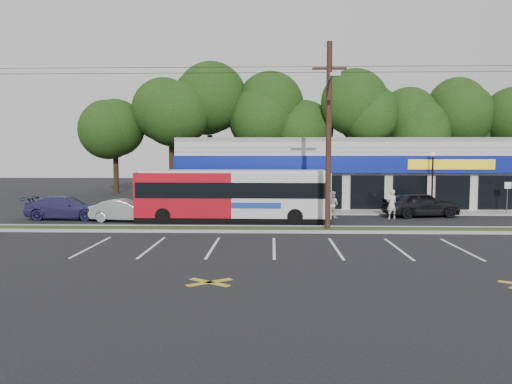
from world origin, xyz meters
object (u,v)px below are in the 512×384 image
object	(u,v)px
car_silver	(125,210)
pedestrian_a	(392,204)
utility_pole	(326,129)
pedestrian_b	(332,205)
lamp_post	(432,175)
car_blue	(66,208)
car_dark	(421,204)
sign_post	(507,192)
metrobus	(233,194)

from	to	relation	value
car_silver	pedestrian_a	size ratio (longest dim) A/B	2.18
utility_pole	pedestrian_b	xyz separation A→B (m)	(1.06, 5.47, -4.55)
lamp_post	pedestrian_a	world-z (taller)	lamp_post
lamp_post	car_blue	size ratio (longest dim) A/B	0.85
lamp_post	car_dark	xyz separation A→B (m)	(-1.23, -1.61, -1.83)
utility_pole	sign_post	bearing A→B (deg)	30.15
sign_post	utility_pole	bearing A→B (deg)	-149.85
lamp_post	car_blue	distance (m)	24.34
pedestrian_b	car_blue	bearing A→B (deg)	38.38
utility_pole	lamp_post	size ratio (longest dim) A/B	11.76
car_dark	car_blue	size ratio (longest dim) A/B	0.98
car_blue	car_dark	bearing A→B (deg)	-84.27
lamp_post	car_blue	xyz separation A→B (m)	(-24.00, -3.54, -1.94)
car_dark	lamp_post	bearing A→B (deg)	-47.46
lamp_post	pedestrian_a	distance (m)	4.74
lamp_post	metrobus	distance (m)	14.06
utility_pole	pedestrian_a	size ratio (longest dim) A/B	26.63
metrobus	car_silver	distance (m)	6.73
lamp_post	car_dark	distance (m)	2.73
lamp_post	pedestrian_b	world-z (taller)	lamp_post
utility_pole	car_silver	xyz separation A→B (m)	(-11.83, 3.42, -4.74)
car_silver	pedestrian_b	bearing A→B (deg)	-76.27
sign_post	pedestrian_b	distance (m)	12.33
car_dark	pedestrian_b	distance (m)	5.94
lamp_post	pedestrian_b	size ratio (longest dim) A/B	2.45
metrobus	pedestrian_a	distance (m)	10.08
sign_post	pedestrian_a	distance (m)	8.82
pedestrian_b	metrobus	bearing A→B (deg)	51.44
metrobus	car_blue	distance (m)	10.72
metrobus	car_blue	size ratio (longest dim) A/B	2.34
metrobus	car_silver	bearing A→B (deg)	-177.72
lamp_post	car_dark	bearing A→B (deg)	-127.29
sign_post	car_dark	bearing A→B (deg)	-167.44
sign_post	car_silver	distance (m)	25.37
metrobus	car_blue	xyz separation A→B (m)	(-10.65, 0.76, -0.94)
car_blue	utility_pole	bearing A→B (deg)	-104.42
utility_pole	car_blue	world-z (taller)	utility_pole
sign_post	pedestrian_a	world-z (taller)	sign_post
metrobus	lamp_post	bearing A→B (deg)	18.81
lamp_post	metrobus	xyz separation A→B (m)	(-13.35, -4.30, -1.01)
utility_pole	metrobus	distance (m)	7.32
sign_post	car_blue	xyz separation A→B (m)	(-29.00, -3.32, -0.83)
car_dark	car_silver	distance (m)	18.99
car_silver	metrobus	bearing A→B (deg)	-83.97
pedestrian_b	pedestrian_a	bearing A→B (deg)	-151.56
sign_post	car_dark	distance (m)	6.42
lamp_post	pedestrian_b	distance (m)	7.72
utility_pole	lamp_post	bearing A→B (deg)	43.95
lamp_post	car_silver	distance (m)	20.59
lamp_post	car_dark	size ratio (longest dim) A/B	0.86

